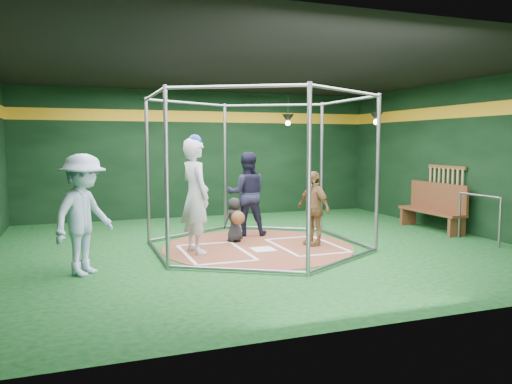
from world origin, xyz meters
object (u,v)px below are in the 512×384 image
object	(u,v)px
visitor_leopard	(313,208)
dugout_bench	(434,206)
umpire	(247,194)
batter_figure	(195,195)

from	to	relation	value
visitor_leopard	dugout_bench	xyz separation A→B (m)	(3.51, 0.64, -0.19)
visitor_leopard	umpire	size ratio (longest dim) A/B	0.80
batter_figure	visitor_leopard	distance (m)	2.43
visitor_leopard	umpire	world-z (taller)	umpire
batter_figure	umpire	size ratio (longest dim) A/B	1.19
umpire	visitor_leopard	bearing A→B (deg)	137.09
umpire	dugout_bench	world-z (taller)	umpire
visitor_leopard	umpire	distance (m)	1.75
visitor_leopard	dugout_bench	distance (m)	3.58
visitor_leopard	dugout_bench	bearing A→B (deg)	84.51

